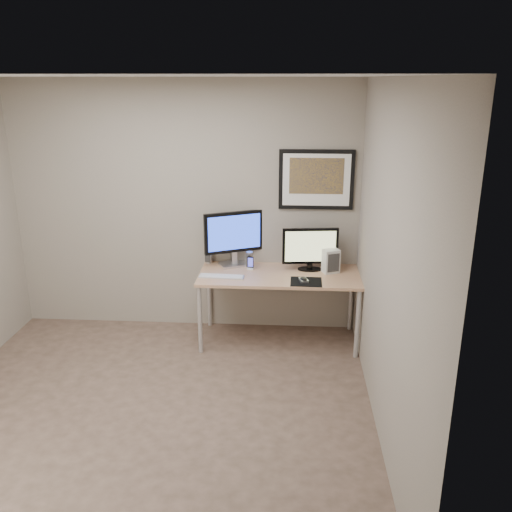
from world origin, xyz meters
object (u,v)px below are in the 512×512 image
at_px(desk, 279,280).
at_px(speaker_right, 250,260).
at_px(keyboard, 221,276).
at_px(fan_unit, 331,261).
at_px(phone_dock, 251,263).
at_px(speaker_left, 209,254).
at_px(monitor_large, 234,236).
at_px(framed_art, 316,180).
at_px(monitor_tv, 310,248).

distance_m(desk, speaker_right, 0.39).
height_order(keyboard, fan_unit, fan_unit).
bearing_deg(phone_dock, speaker_left, 167.88).
distance_m(monitor_large, speaker_left, 0.36).
bearing_deg(fan_unit, monitor_large, 148.53).
relative_size(framed_art, speaker_left, 3.97).
bearing_deg(keyboard, desk, 15.82).
xyz_separation_m(monitor_large, speaker_right, (0.17, -0.06, -0.23)).
distance_m(desk, fan_unit, 0.55).
distance_m(speaker_left, phone_dock, 0.49).
relative_size(desk, phone_dock, 11.77).
height_order(framed_art, speaker_left, framed_art).
relative_size(monitor_tv, fan_unit, 2.35).
bearing_deg(speaker_left, phone_dock, -10.62).
bearing_deg(fan_unit, monitor_tv, 143.64).
bearing_deg(monitor_large, speaker_left, 142.03).
distance_m(speaker_left, keyboard, 0.48).
distance_m(framed_art, speaker_left, 1.36).
height_order(monitor_large, fan_unit, monitor_large).
height_order(desk, speaker_left, speaker_left).
distance_m(monitor_large, speaker_right, 0.29).
relative_size(speaker_left, phone_dock, 1.39).
xyz_separation_m(speaker_right, phone_dock, (0.01, -0.05, -0.02)).
xyz_separation_m(monitor_large, keyboard, (-0.09, -0.36, -0.31)).
bearing_deg(fan_unit, keyboard, 168.46).
relative_size(desk, speaker_right, 9.56).
relative_size(speaker_right, fan_unit, 0.70).
bearing_deg(speaker_left, fan_unit, 0.64).
relative_size(framed_art, phone_dock, 5.52).
relative_size(speaker_left, speaker_right, 1.13).
xyz_separation_m(monitor_tv, speaker_left, (-1.06, 0.17, -0.14)).
xyz_separation_m(desk, monitor_tv, (0.30, 0.13, 0.30)).
distance_m(framed_art, speaker_right, 1.06).
height_order(monitor_large, phone_dock, monitor_large).
bearing_deg(keyboard, speaker_right, 53.16).
bearing_deg(framed_art, desk, -136.54).
height_order(monitor_tv, keyboard, monitor_tv).
bearing_deg(desk, speaker_right, 150.48).
distance_m(framed_art, monitor_tv, 0.69).
bearing_deg(desk, phone_dock, 157.09).
bearing_deg(phone_dock, desk, -13.82).
xyz_separation_m(phone_dock, fan_unit, (0.81, -0.05, 0.05)).
bearing_deg(speaker_left, framed_art, 12.13).
bearing_deg(framed_art, fan_unit, -57.23).
height_order(speaker_left, speaker_right, speaker_left).
bearing_deg(fan_unit, framed_art, 100.37).
bearing_deg(framed_art, monitor_tv, -103.11).
bearing_deg(keyboard, monitor_large, 79.62).
height_order(monitor_large, speaker_left, monitor_large).
height_order(speaker_left, phone_dock, speaker_left).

